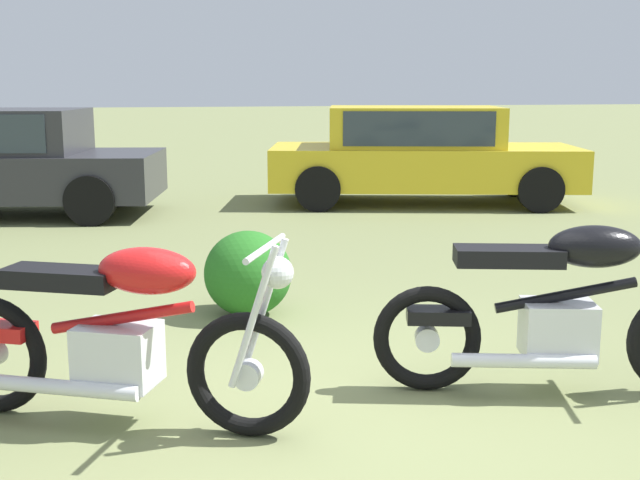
# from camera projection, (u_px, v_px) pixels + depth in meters

# --- Properties ---
(ground_plane) EXTENTS (120.00, 120.00, 0.00)m
(ground_plane) POSITION_uv_depth(u_px,v_px,m) (351.00, 422.00, 4.30)
(ground_plane) COLOR olive
(motorcycle_red) EXTENTS (1.94, 1.13, 1.02)m
(motorcycle_red) POSITION_uv_depth(u_px,v_px,m) (118.00, 336.00, 4.19)
(motorcycle_red) COLOR black
(motorcycle_red) RESTS_ON ground
(motorcycle_black) EXTENTS (2.02, 0.85, 1.02)m
(motorcycle_black) POSITION_uv_depth(u_px,v_px,m) (560.00, 311.00, 4.63)
(motorcycle_black) COLOR black
(motorcycle_black) RESTS_ON ground
(car_yellow) EXTENTS (4.79, 2.84, 1.43)m
(car_yellow) POSITION_uv_depth(u_px,v_px,m) (419.00, 150.00, 12.04)
(car_yellow) COLOR gold
(car_yellow) RESTS_ON ground
(shrub_low) EXTENTS (0.67, 0.68, 0.66)m
(shrub_low) POSITION_uv_depth(u_px,v_px,m) (248.00, 273.00, 6.24)
(shrub_low) COLOR #23661E
(shrub_low) RESTS_ON ground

